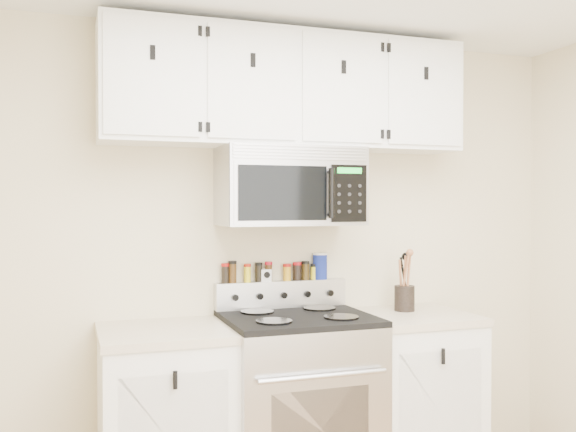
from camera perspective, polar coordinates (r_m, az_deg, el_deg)
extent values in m
cube|color=beige|center=(3.66, -0.79, -3.39)|extent=(3.50, 0.01, 2.50)
cube|color=#B7B7BA|center=(3.51, 0.91, -16.72)|extent=(0.76, 0.65, 0.92)
cube|color=black|center=(3.24, 2.91, -18.48)|extent=(0.50, 0.02, 0.40)
cube|color=black|center=(3.40, 0.91, -9.08)|extent=(0.76, 0.65, 0.03)
cube|color=#B7B7BA|center=(3.65, -0.62, -6.95)|extent=(0.76, 0.08, 0.15)
cylinder|color=black|center=(3.20, -1.24, -9.35)|extent=(0.18, 0.18, 0.01)
cylinder|color=black|center=(3.33, 4.76, -8.96)|extent=(0.18, 0.18, 0.01)
cylinder|color=black|center=(3.48, -2.75, -8.50)|extent=(0.18, 0.18, 0.01)
cylinder|color=black|center=(3.60, 2.82, -8.20)|extent=(0.18, 0.18, 0.01)
cube|color=white|center=(3.38, -10.86, -17.80)|extent=(0.62, 0.60, 0.88)
cube|color=#BBAC8F|center=(3.27, -10.89, -10.14)|extent=(0.64, 0.62, 0.04)
cube|color=white|center=(3.82, 10.93, -15.59)|extent=(0.62, 0.60, 0.88)
cube|color=#BBAC8F|center=(3.72, 10.96, -8.78)|extent=(0.64, 0.62, 0.04)
cube|color=#9E9EA3|center=(3.48, 0.16, 2.65)|extent=(0.76, 0.38, 0.42)
cube|color=#B7B7BA|center=(3.30, 1.28, 5.69)|extent=(0.73, 0.01, 0.08)
cube|color=black|center=(3.25, -0.44, 2.06)|extent=(0.47, 0.01, 0.28)
cube|color=black|center=(3.39, 5.43, 2.01)|extent=(0.20, 0.01, 0.30)
cylinder|color=black|center=(3.31, 3.89, 2.04)|extent=(0.03, 0.03, 0.26)
cube|color=white|center=(3.55, 0.02, 11.05)|extent=(2.00, 0.33, 0.62)
cube|color=white|center=(3.22, -11.95, 12.08)|extent=(0.46, 0.01, 0.57)
cube|color=black|center=(3.24, -11.94, 14.04)|extent=(0.02, 0.01, 0.07)
cube|color=white|center=(3.32, -3.17, 11.77)|extent=(0.46, 0.01, 0.57)
cube|color=black|center=(3.33, -3.13, 13.68)|extent=(0.03, 0.01, 0.07)
cube|color=white|center=(3.49, 4.92, 11.24)|extent=(0.46, 0.01, 0.57)
cube|color=black|center=(3.50, 4.98, 13.06)|extent=(0.03, 0.01, 0.07)
cube|color=white|center=(3.71, 12.12, 10.59)|extent=(0.46, 0.01, 0.57)
cube|color=black|center=(3.73, 12.19, 12.30)|extent=(0.02, 0.01, 0.07)
cylinder|color=black|center=(3.77, 10.31, -7.21)|extent=(0.12, 0.12, 0.14)
cylinder|color=#985C37|center=(3.76, 10.32, -5.54)|extent=(0.01, 0.01, 0.27)
cylinder|color=#985C37|center=(3.76, 10.65, -5.39)|extent=(0.01, 0.01, 0.29)
cylinder|color=#985C37|center=(3.76, 9.99, -5.68)|extent=(0.01, 0.01, 0.25)
cylinder|color=black|center=(3.78, 10.30, -5.57)|extent=(0.01, 0.01, 0.26)
cylinder|color=#985C37|center=(3.74, 10.33, -5.50)|extent=(0.01, 0.01, 0.28)
cube|color=silver|center=(3.61, -2.00, -5.29)|extent=(0.06, 0.05, 0.07)
cylinder|color=navy|center=(3.72, 2.86, -4.54)|extent=(0.08, 0.08, 0.14)
cylinder|color=white|center=(3.71, 2.87, -3.37)|extent=(0.08, 0.08, 0.01)
cylinder|color=black|center=(3.55, -5.60, -5.21)|extent=(0.04, 0.04, 0.09)
cylinder|color=#A00F0C|center=(3.54, -5.60, -4.34)|extent=(0.04, 0.04, 0.02)
cylinder|color=#41290F|center=(3.56, -4.96, -5.10)|extent=(0.04, 0.04, 0.10)
cylinder|color=black|center=(3.55, -4.96, -4.13)|extent=(0.05, 0.05, 0.02)
cylinder|color=yellow|center=(3.58, -3.63, -5.20)|extent=(0.04, 0.04, 0.09)
cylinder|color=#AA1E0D|center=(3.58, -3.63, -4.39)|extent=(0.04, 0.04, 0.02)
cylinder|color=black|center=(3.60, -2.61, -5.13)|extent=(0.04, 0.04, 0.09)
cylinder|color=black|center=(3.59, -2.61, -4.28)|extent=(0.04, 0.04, 0.02)
cylinder|color=#3A220D|center=(3.61, -1.73, -5.08)|extent=(0.04, 0.04, 0.09)
cylinder|color=#A60C1D|center=(3.61, -1.73, -4.21)|extent=(0.04, 0.04, 0.02)
cylinder|color=#C79017|center=(3.65, -0.08, -5.14)|extent=(0.04, 0.04, 0.08)
cylinder|color=#A5100C|center=(3.64, -0.08, -4.40)|extent=(0.05, 0.05, 0.02)
cylinder|color=black|center=(3.67, 0.82, -5.05)|extent=(0.05, 0.05, 0.09)
cylinder|color=#AF0D14|center=(3.66, 0.82, -4.24)|extent=(0.05, 0.05, 0.02)
cylinder|color=#39290D|center=(3.69, 1.56, -4.99)|extent=(0.04, 0.04, 0.09)
cylinder|color=black|center=(3.68, 1.56, -4.16)|extent=(0.05, 0.05, 0.02)
cylinder|color=yellow|center=(3.70, 2.31, -5.09)|extent=(0.04, 0.04, 0.07)
cylinder|color=black|center=(3.70, 2.31, -4.40)|extent=(0.04, 0.04, 0.02)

